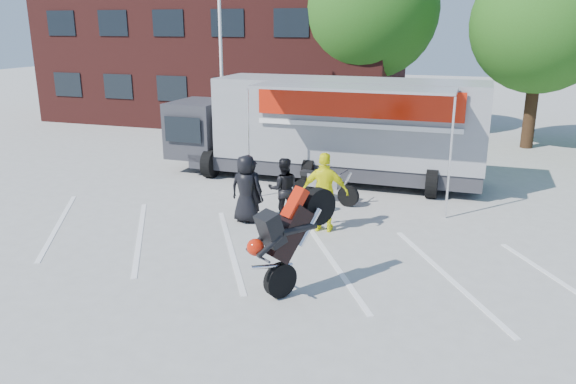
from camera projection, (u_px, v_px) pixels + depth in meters
The scene contains 13 objects.
ground at pixel (310, 278), 11.30m from camera, with size 100.00×100.00×0.00m, color #A7A8A2.
parking_bay_lines at pixel (323, 259), 12.21m from camera, with size 18.00×5.00×0.01m, color white.
office_building at pixel (225, 53), 29.71m from camera, with size 18.00×8.00×7.00m, color #4B1B18.
flagpole at pixel (226, 21), 20.85m from camera, with size 1.61×0.12×8.00m.
tree_left at pixel (370, 10), 24.87m from camera, with size 6.12×6.12×8.64m.
tree_mid at pixel (541, 24), 22.01m from camera, with size 5.44×5.44×7.68m.
transporter_truck at pixel (332, 180), 18.52m from camera, with size 10.32×4.97×3.28m, color gray, non-canonical shape.
parked_motorcycle at pixel (325, 203), 16.13m from camera, with size 0.69×2.06×1.08m, color #BCBCC1, non-canonical shape.
stunt_bike_rider at pixel (310, 286), 10.94m from camera, with size 0.89×1.89×2.22m, color black, non-canonical shape.
spectator_leather_a at pixel (246, 189), 14.33m from camera, with size 0.86×0.56×1.76m, color black.
spectator_leather_b at pixel (252, 190), 14.43m from camera, with size 0.60×0.39×1.64m, color black.
spectator_leather_c at pixel (283, 189), 14.55m from camera, with size 0.80×0.62×1.64m, color black.
spectator_hivis at pixel (325, 192), 13.65m from camera, with size 1.16×0.48×1.97m, color #FFFE0D.
Camera 1 is at (2.86, -9.94, 4.89)m, focal length 35.00 mm.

